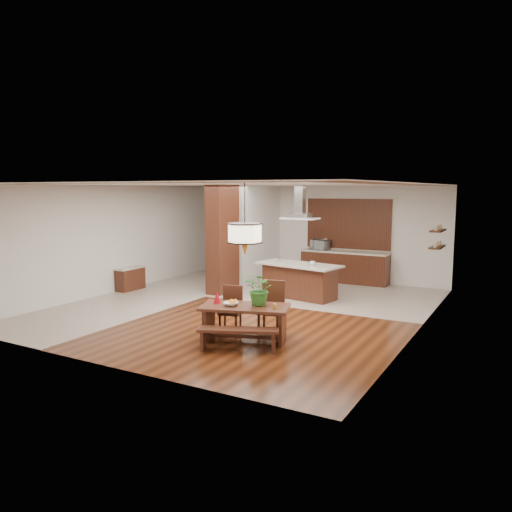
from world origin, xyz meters
The scene contains 25 objects.
room_shell centered at (0.00, 0.00, 2.06)m, with size 9.00×9.04×2.92m.
tile_hallway centered at (-2.75, 0.00, 0.01)m, with size 2.50×9.00×0.01m, color #B1A394.
tile_kitchen centered at (1.25, 2.50, 0.01)m, with size 5.50×4.00×0.01m, color #B1A394.
soffit_band centered at (0.00, 0.00, 2.88)m, with size 8.00×9.00×0.02m, color #3B1F0E.
partition_pier centered at (-1.40, 1.20, 1.45)m, with size 0.45×1.00×2.90m, color black.
partition_stub centered at (-1.40, 3.30, 1.45)m, with size 0.18×2.40×2.90m, color silver.
hallway_console centered at (-3.81, 0.20, 0.32)m, with size 0.37×0.88×0.63m, color black.
hallway_doorway centered at (-2.70, 4.40, 1.05)m, with size 1.10×0.20×2.10m, color black.
rear_counter centered at (1.00, 4.20, 0.48)m, with size 2.60×0.62×0.95m.
kitchen_window centered at (1.00, 4.46, 1.75)m, with size 2.60×0.08×1.50m, color #A06530.
shelf_lower centered at (3.87, 2.60, 1.40)m, with size 0.26×0.90×0.04m, color black.
shelf_upper centered at (3.87, 2.60, 1.80)m, with size 0.26×0.90×0.04m, color black.
dining_table centered at (1.34, -2.28, 0.49)m, with size 1.77×1.26×0.67m.
dining_bench centered at (1.52, -2.82, 0.20)m, with size 1.41×0.31×0.40m, color black, non-canonical shape.
dining_chair_left centered at (0.81, -1.94, 0.45)m, with size 0.40×0.40×0.91m, color black, non-canonical shape.
dining_chair_right centered at (1.57, -1.69, 0.52)m, with size 0.46×0.46×1.03m, color black, non-canonical shape.
pendant_lantern centered at (1.34, -2.28, 2.25)m, with size 0.64×0.64×1.31m, color #FFF1C3, non-canonical shape.
foliage_plant centered at (1.57, -2.11, 0.97)m, with size 0.54×0.47×0.60m, color #2A6822.
fruit_bowl centered at (1.12, -2.41, 0.70)m, with size 0.26×0.26×0.06m, color beige.
napkin_cone centered at (0.78, -2.36, 0.78)m, with size 0.15×0.15×0.23m, color #A40B15.
gold_ornament centered at (1.93, -2.23, 0.71)m, with size 0.06×0.06×0.09m, color gold.
kitchen_island centered at (0.69, 1.58, 0.46)m, with size 2.31×1.33×0.90m.
range_hood centered at (0.69, 1.59, 2.46)m, with size 0.90×0.55×0.87m, color silver, non-canonical shape.
island_cup centered at (1.10, 1.47, 0.95)m, with size 0.13×0.13×0.10m, color silver.
microwave centered at (0.21, 4.20, 1.10)m, with size 0.54×0.37×0.30m, color silver.
Camera 1 is at (5.87, -9.99, 2.79)m, focal length 35.00 mm.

